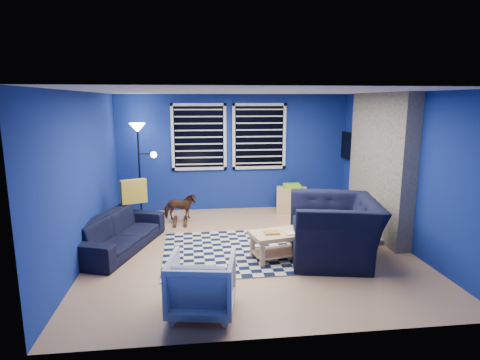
{
  "coord_description": "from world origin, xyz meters",
  "views": [
    {
      "loc": [
        -0.9,
        -6.11,
        2.37
      ],
      "look_at": [
        -0.13,
        0.3,
        1.08
      ],
      "focal_mm": 30.0,
      "sensor_mm": 36.0,
      "label": 1
    }
  ],
  "objects_px": {
    "rocking_horse": "(180,207)",
    "floor_lamp": "(139,141)",
    "armchair_bent": "(202,284)",
    "tv": "(351,147)",
    "armchair_big": "(334,229)",
    "cabinet": "(292,200)",
    "coffee_table": "(281,240)",
    "sofa": "(119,233)"
  },
  "relations": [
    {
      "from": "tv",
      "to": "armchair_bent",
      "type": "distance_m",
      "value": 5.2
    },
    {
      "from": "rocking_horse",
      "to": "cabinet",
      "type": "bearing_deg",
      "value": -81.46
    },
    {
      "from": "cabinet",
      "to": "floor_lamp",
      "type": "xyz_separation_m",
      "value": [
        -3.15,
        0.1,
        1.3
      ]
    },
    {
      "from": "armchair_bent",
      "to": "coffee_table",
      "type": "bearing_deg",
      "value": -121.19
    },
    {
      "from": "rocking_horse",
      "to": "cabinet",
      "type": "distance_m",
      "value": 2.41
    },
    {
      "from": "coffee_table",
      "to": "cabinet",
      "type": "distance_m",
      "value": 2.65
    },
    {
      "from": "floor_lamp",
      "to": "tv",
      "type": "bearing_deg",
      "value": -1.75
    },
    {
      "from": "tv",
      "to": "cabinet",
      "type": "height_order",
      "value": "tv"
    },
    {
      "from": "tv",
      "to": "coffee_table",
      "type": "bearing_deg",
      "value": -129.56
    },
    {
      "from": "armchair_bent",
      "to": "rocking_horse",
      "type": "distance_m",
      "value": 3.44
    },
    {
      "from": "sofa",
      "to": "armchair_bent",
      "type": "height_order",
      "value": "armchair_bent"
    },
    {
      "from": "sofa",
      "to": "rocking_horse",
      "type": "distance_m",
      "value": 1.6
    },
    {
      "from": "rocking_horse",
      "to": "coffee_table",
      "type": "height_order",
      "value": "rocking_horse"
    },
    {
      "from": "armchair_bent",
      "to": "rocking_horse",
      "type": "xyz_separation_m",
      "value": [
        -0.33,
        3.43,
        -0.01
      ]
    },
    {
      "from": "coffee_table",
      "to": "cabinet",
      "type": "relative_size",
      "value": 1.38
    },
    {
      "from": "rocking_horse",
      "to": "floor_lamp",
      "type": "distance_m",
      "value": 1.6
    },
    {
      "from": "rocking_horse",
      "to": "armchair_bent",
      "type": "bearing_deg",
      "value": -178.16
    },
    {
      "from": "tv",
      "to": "cabinet",
      "type": "bearing_deg",
      "value": 178.23
    },
    {
      "from": "sofa",
      "to": "armchair_bent",
      "type": "xyz_separation_m",
      "value": [
        1.27,
        -2.12,
        0.06
      ]
    },
    {
      "from": "rocking_horse",
      "to": "cabinet",
      "type": "height_order",
      "value": "cabinet"
    },
    {
      "from": "armchair_big",
      "to": "armchair_bent",
      "type": "bearing_deg",
      "value": -45.06
    },
    {
      "from": "tv",
      "to": "coffee_table",
      "type": "xyz_separation_m",
      "value": [
        -2.06,
        -2.49,
        -1.09
      ]
    },
    {
      "from": "floor_lamp",
      "to": "armchair_big",
      "type": "bearing_deg",
      "value": -40.4
    },
    {
      "from": "armchair_big",
      "to": "floor_lamp",
      "type": "relative_size",
      "value": 0.74
    },
    {
      "from": "rocking_horse",
      "to": "floor_lamp",
      "type": "bearing_deg",
      "value": 48.72
    },
    {
      "from": "cabinet",
      "to": "floor_lamp",
      "type": "bearing_deg",
      "value": -169.64
    },
    {
      "from": "tv",
      "to": "sofa",
      "type": "bearing_deg",
      "value": -158.66
    },
    {
      "from": "tv",
      "to": "floor_lamp",
      "type": "distance_m",
      "value": 4.41
    },
    {
      "from": "armchair_big",
      "to": "coffee_table",
      "type": "xyz_separation_m",
      "value": [
        -0.81,
        0.06,
        -0.15
      ]
    },
    {
      "from": "sofa",
      "to": "rocking_horse",
      "type": "relative_size",
      "value": 3.2
    },
    {
      "from": "armchair_bent",
      "to": "rocking_horse",
      "type": "relative_size",
      "value": 1.23
    },
    {
      "from": "armchair_bent",
      "to": "cabinet",
      "type": "height_order",
      "value": "armchair_bent"
    },
    {
      "from": "sofa",
      "to": "coffee_table",
      "type": "distance_m",
      "value": 2.59
    },
    {
      "from": "tv",
      "to": "armchair_big",
      "type": "xyz_separation_m",
      "value": [
        -1.25,
        -2.55,
        -0.94
      ]
    },
    {
      "from": "armchair_big",
      "to": "cabinet",
      "type": "xyz_separation_m",
      "value": [
        -0.0,
        2.59,
        -0.19
      ]
    },
    {
      "from": "armchair_bent",
      "to": "cabinet",
      "type": "xyz_separation_m",
      "value": [
        2.02,
        3.94,
        -0.07
      ]
    },
    {
      "from": "armchair_big",
      "to": "coffee_table",
      "type": "distance_m",
      "value": 0.82
    },
    {
      "from": "tv",
      "to": "floor_lamp",
      "type": "relative_size",
      "value": 0.52
    },
    {
      "from": "floor_lamp",
      "to": "coffee_table",
      "type": "bearing_deg",
      "value": -48.16
    },
    {
      "from": "armchair_big",
      "to": "cabinet",
      "type": "relative_size",
      "value": 2.01
    },
    {
      "from": "armchair_bent",
      "to": "rocking_horse",
      "type": "height_order",
      "value": "armchair_bent"
    },
    {
      "from": "cabinet",
      "to": "armchair_big",
      "type": "bearing_deg",
      "value": -77.83
    }
  ]
}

